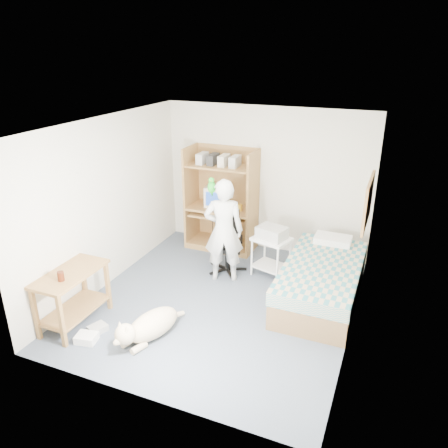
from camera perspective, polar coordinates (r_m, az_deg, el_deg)
name	(u,v)px	position (r m, az deg, el deg)	size (l,w,h in m)	color
floor	(220,301)	(6.34, -0.47, -10.06)	(4.00, 4.00, 0.00)	#414D58
wall_back	(266,180)	(7.55, 5.46, 5.71)	(3.60, 0.02, 2.50)	beige
wall_right	(361,242)	(5.38, 17.45, -2.26)	(0.02, 4.00, 2.50)	beige
wall_left	(107,203)	(6.64, -14.98, 2.68)	(0.02, 4.00, 2.50)	beige
ceiling	(220,125)	(5.43, -0.55, 12.83)	(3.60, 4.00, 0.02)	white
computer_hutch	(222,203)	(7.67, -0.24, 2.71)	(1.20, 0.63, 1.80)	olive
bed	(321,281)	(6.40, 12.61, -7.30)	(1.02, 2.02, 0.66)	brown
side_desk	(72,290)	(5.96, -19.20, -8.16)	(0.50, 1.00, 0.75)	brown
corkboard	(368,202)	(6.15, 18.32, 2.73)	(0.04, 0.94, 0.66)	#8A5E3D
office_chair	(227,250)	(7.02, 0.38, -3.40)	(0.56, 0.56, 0.98)	black
person	(224,231)	(6.55, -0.04, -0.91)	(0.59, 0.39, 1.62)	silver
parrot	(212,186)	(6.40, -1.64, 4.95)	(0.12, 0.20, 0.33)	#14891B
dog	(149,326)	(5.61, -9.76, -12.96)	(0.58, 1.08, 0.42)	#CEB18A
printer_cart	(271,251)	(6.85, 6.16, -3.48)	(0.64, 0.56, 0.64)	white
printer	(272,233)	(6.72, 6.27, -1.12)	(0.42, 0.32, 0.18)	#A4A4A0
crt_monitor	(217,196)	(7.67, -0.92, 3.73)	(0.44, 0.46, 0.36)	beige
keyboard	(220,214)	(7.58, -0.58, 1.25)	(0.45, 0.16, 0.03)	beige
pencil_cup	(240,208)	(7.47, 2.06, 2.14)	(0.08, 0.08, 0.12)	gold
drink_glass	(61,276)	(5.66, -20.55, -6.41)	(0.08, 0.08, 0.12)	#41180A
floor_box_a	(87,338)	(5.81, -17.52, -14.02)	(0.25, 0.20, 0.10)	white
floor_box_b	(98,328)	(5.96, -16.16, -12.97)	(0.18, 0.22, 0.08)	#AEAEA9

